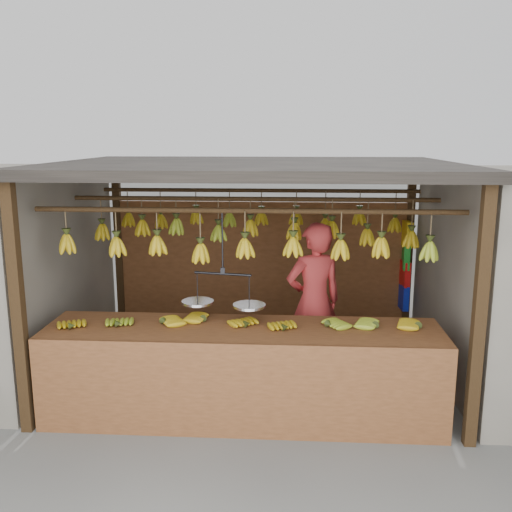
{
  "coord_description": "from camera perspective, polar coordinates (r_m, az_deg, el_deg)",
  "views": [
    {
      "loc": [
        0.41,
        -6.2,
        2.67
      ],
      "look_at": [
        0.0,
        0.3,
        1.3
      ],
      "focal_mm": 40.0,
      "sensor_mm": 36.0,
      "label": 1
    }
  ],
  "objects": [
    {
      "name": "hanging_bananas",
      "position": [
        6.3,
        -0.18,
        2.43
      ],
      "size": [
        3.59,
        2.24,
        0.39
      ],
      "color": "#B29013",
      "rests_on": "ground"
    },
    {
      "name": "ground",
      "position": [
        6.76,
        -0.16,
        -11.38
      ],
      "size": [
        80.0,
        80.0,
        0.0
      ],
      "primitive_type": "plane",
      "color": "#5B5B57"
    },
    {
      "name": "counter",
      "position": [
        5.36,
        -1.44,
        -9.51
      ],
      "size": [
        3.75,
        0.85,
        0.96
      ],
      "color": "brown",
      "rests_on": "ground"
    },
    {
      "name": "vendor",
      "position": [
        6.3,
        5.81,
        -4.62
      ],
      "size": [
        0.76,
        0.63,
        1.77
      ],
      "primitive_type": "imported",
      "rotation": [
        0.0,
        0.0,
        3.51
      ],
      "color": "#BF3333",
      "rests_on": "ground"
    },
    {
      "name": "stall",
      "position": [
        6.58,
        0.02,
        5.78
      ],
      "size": [
        4.3,
        3.3,
        2.4
      ],
      "color": "black",
      "rests_on": "ground"
    },
    {
      "name": "balance_scale",
      "position": [
        5.46,
        -3.31,
        -4.38
      ],
      "size": [
        0.81,
        0.39,
        0.91
      ],
      "color": "black",
      "rests_on": "ground"
    },
    {
      "name": "bag_bundles",
      "position": [
        7.89,
        14.71,
        -0.91
      ],
      "size": [
        0.08,
        0.26,
        1.2
      ],
      "color": "yellow",
      "rests_on": "ground"
    }
  ]
}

